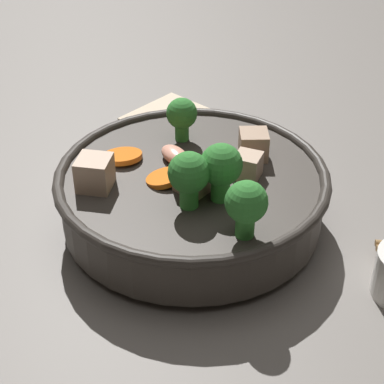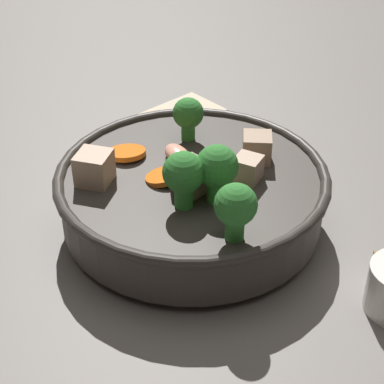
% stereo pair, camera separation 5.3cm
% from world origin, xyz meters
% --- Properties ---
extents(ground_plane, '(3.00, 3.00, 0.00)m').
position_xyz_m(ground_plane, '(0.00, 0.00, 0.00)').
color(ground_plane, slate).
extents(stirfry_bowl, '(0.29, 0.29, 0.12)m').
position_xyz_m(stirfry_bowl, '(0.00, 0.00, 0.05)').
color(stirfry_bowl, '#38332D').
rests_on(stirfry_bowl, ground_plane).
extents(napkin, '(0.13, 0.10, 0.00)m').
position_xyz_m(napkin, '(-0.11, -0.23, 0.00)').
color(napkin, beige).
rests_on(napkin, ground_plane).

